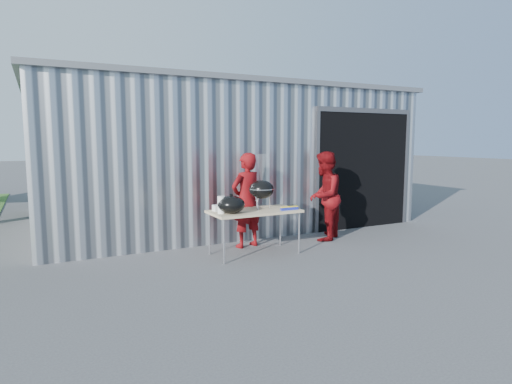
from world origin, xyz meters
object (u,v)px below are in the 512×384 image
kettle_grill (261,184)px  person_cook (246,200)px  folding_table (254,213)px  person_bystander (324,196)px

kettle_grill → person_cook: person_cook is taller
kettle_grill → folding_table: bearing=-157.7°
person_cook → folding_table: bearing=66.9°
kettle_grill → person_bystander: 1.56m
folding_table → person_bystander: size_ratio=0.88×
kettle_grill → person_cook: size_ratio=0.55×
person_bystander → folding_table: bearing=-27.1°
folding_table → person_cook: 0.54m
folding_table → person_bystander: person_bystander is taller
folding_table → kettle_grill: 0.50m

